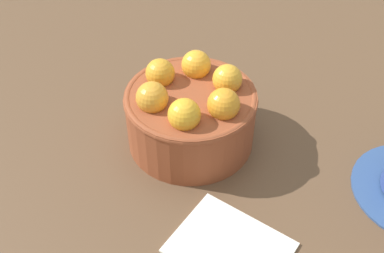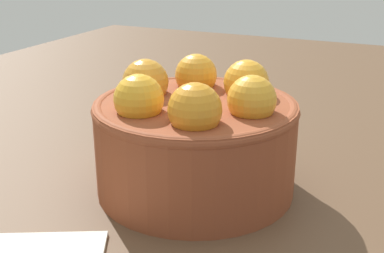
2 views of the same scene
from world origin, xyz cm
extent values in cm
cube|color=brown|center=(0.00, 0.00, -1.91)|extent=(139.29, 105.50, 3.82)
cylinder|color=brown|center=(0.00, 0.00, 3.71)|extent=(15.98, 15.98, 7.42)
torus|color=brown|center=(0.00, 0.00, 7.02)|extent=(16.18, 16.18, 1.00)
sphere|color=orange|center=(4.36, 1.90, 8.39)|extent=(3.80, 3.80, 3.80)
sphere|color=gold|center=(0.53, 4.73, 8.39)|extent=(3.64, 3.64, 3.64)
sphere|color=gold|center=(-3.83, 2.83, 8.39)|extent=(3.73, 3.73, 3.73)
sphere|color=orange|center=(-4.36, -1.90, 8.39)|extent=(3.63, 3.63, 3.63)
sphere|color=orange|center=(-0.53, -4.73, 8.39)|extent=(3.80, 3.80, 3.80)
sphere|color=gold|center=(3.83, -2.83, 8.39)|extent=(3.73, 3.73, 3.73)
cube|color=white|center=(16.28, -4.05, 0.30)|extent=(14.46, 13.37, 0.60)
camera|label=1|loc=(38.09, -20.16, 42.35)|focal=43.52mm
camera|label=2|loc=(34.47, 15.40, 19.37)|focal=47.51mm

